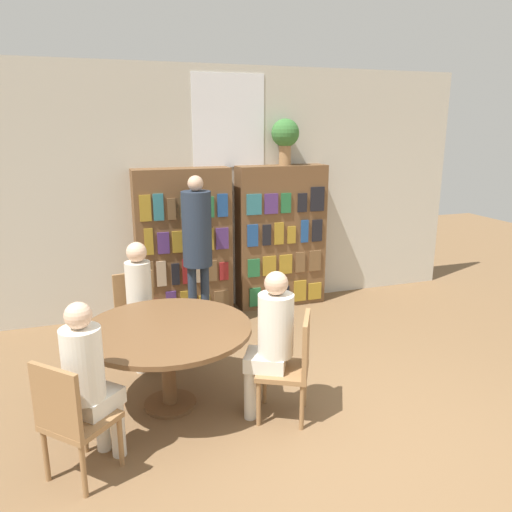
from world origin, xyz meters
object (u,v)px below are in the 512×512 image
at_px(chair_left_side, 137,312).
at_px(seated_reader_back, 89,375).
at_px(seated_reader_left, 140,298).
at_px(bookshelf_left, 184,244).
at_px(bookshelf_right, 281,237).
at_px(chair_far_side, 293,362).
at_px(librarian_standing, 197,236).
at_px(flower_vase, 285,136).
at_px(chair_near_camera, 71,416).
at_px(seated_reader_right, 271,335).
at_px(reading_table, 167,338).

xyz_separation_m(chair_left_side, seated_reader_back, (-0.47, -1.62, 0.21)).
relative_size(seated_reader_left, seated_reader_back, 1.01).
bearing_deg(bookshelf_left, bookshelf_right, 0.01).
bearing_deg(chair_far_side, bookshelf_right, 8.45).
xyz_separation_m(chair_left_side, librarian_standing, (0.75, 0.51, 0.62)).
bearing_deg(flower_vase, bookshelf_left, -179.78).
height_order(bookshelf_left, chair_near_camera, bookshelf_left).
bearing_deg(seated_reader_back, seated_reader_right, 53.93).
bearing_deg(seated_reader_right, bookshelf_left, 33.10).
xyz_separation_m(bookshelf_right, chair_left_side, (-1.95, -1.01, -0.42)).
distance_m(chair_left_side, librarian_standing, 1.10).
xyz_separation_m(chair_near_camera, seated_reader_right, (1.50, 0.32, 0.22)).
distance_m(bookshelf_right, seated_reader_right, 2.66).
xyz_separation_m(bookshelf_right, chair_far_side, (-0.89, -2.52, -0.42)).
distance_m(reading_table, seated_reader_right, 0.86).
relative_size(bookshelf_left, chair_left_side, 2.08).
bearing_deg(chair_left_side, chair_far_side, 117.00).
distance_m(bookshelf_right, seated_reader_left, 2.27).
height_order(chair_left_side, seated_reader_right, seated_reader_right).
height_order(reading_table, seated_reader_right, seated_reader_right).
height_order(chair_left_side, chair_far_side, same).
height_order(reading_table, librarian_standing, librarian_standing).
xyz_separation_m(flower_vase, chair_near_camera, (-2.59, -2.76, -1.70)).
xyz_separation_m(flower_vase, librarian_standing, (-1.25, -0.51, -1.07)).
relative_size(reading_table, chair_left_side, 1.60).
relative_size(bookshelf_left, seated_reader_left, 1.47).
relative_size(bookshelf_left, chair_near_camera, 2.08).
xyz_separation_m(chair_far_side, librarian_standing, (-0.31, 2.02, 0.62)).
distance_m(chair_near_camera, seated_reader_back, 0.27).
relative_size(flower_vase, chair_near_camera, 0.65).
distance_m(bookshelf_left, reading_table, 2.12).
relative_size(bookshelf_right, chair_left_side, 2.08).
bearing_deg(seated_reader_back, bookshelf_left, 112.27).
xyz_separation_m(chair_left_side, seated_reader_left, (0.03, -0.18, 0.22)).
distance_m(bookshelf_left, librarian_standing, 0.54).
relative_size(flower_vase, reading_table, 0.41).
xyz_separation_m(chair_far_side, seated_reader_left, (-1.03, 1.33, 0.22)).
bearing_deg(seated_reader_left, chair_far_side, 119.80).
bearing_deg(chair_near_camera, reading_table, 90.00).
bearing_deg(librarian_standing, chair_left_side, -145.69).
bearing_deg(chair_left_side, bookshelf_right, -160.65).
height_order(bookshelf_left, flower_vase, flower_vase).
bearing_deg(bookshelf_left, flower_vase, 0.22).
height_order(flower_vase, chair_near_camera, flower_vase).
distance_m(chair_far_side, seated_reader_left, 1.70).
bearing_deg(seated_reader_left, chair_near_camera, 60.20).
height_order(flower_vase, seated_reader_back, flower_vase).
bearing_deg(seated_reader_back, chair_near_camera, -90.00).
bearing_deg(bookshelf_right, seated_reader_right, -113.31).
relative_size(flower_vase, chair_far_side, 0.65).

